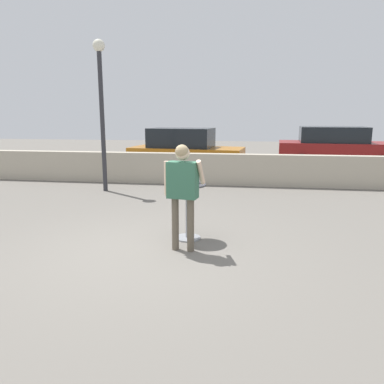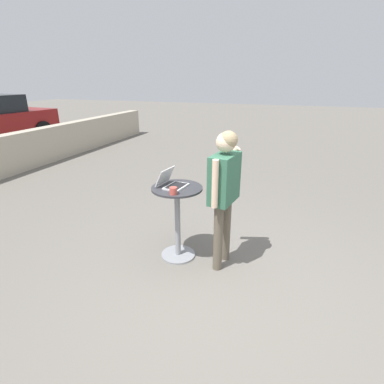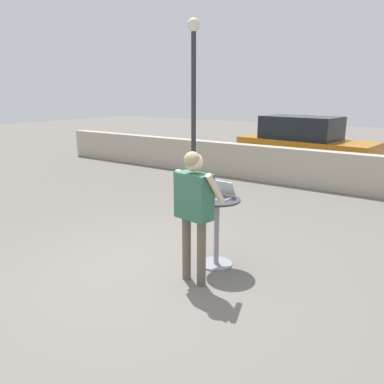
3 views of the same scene
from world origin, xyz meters
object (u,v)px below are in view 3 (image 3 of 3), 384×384
(laptop, at_px, (220,194))
(standing_person, at_px, (194,201))
(parked_car_near_street, at_px, (304,142))
(street_lamp, at_px, (194,80))
(coffee_mug, at_px, (201,194))
(cafe_table, at_px, (217,224))

(laptop, distance_m, standing_person, 0.64)
(parked_car_near_street, bearing_deg, laptop, -79.88)
(parked_car_near_street, height_order, street_lamp, street_lamp)
(street_lamp, bearing_deg, coffee_mug, -54.31)
(coffee_mug, distance_m, street_lamp, 4.92)
(coffee_mug, bearing_deg, laptop, 26.40)
(laptop, distance_m, coffee_mug, 0.26)
(laptop, distance_m, parked_car_near_street, 7.44)
(coffee_mug, xyz_separation_m, parked_car_near_street, (-1.07, 7.44, -0.17))
(coffee_mug, distance_m, standing_person, 0.58)
(cafe_table, bearing_deg, street_lamp, 128.25)
(cafe_table, distance_m, coffee_mug, 0.46)
(laptop, relative_size, parked_car_near_street, 0.08)
(laptop, bearing_deg, standing_person, -89.20)
(laptop, height_order, standing_person, standing_person)
(cafe_table, relative_size, coffee_mug, 8.13)
(cafe_table, height_order, laptop, laptop)
(street_lamp, bearing_deg, laptop, -51.16)
(standing_person, height_order, street_lamp, street_lamp)
(standing_person, distance_m, street_lamp, 5.44)
(coffee_mug, bearing_deg, cafe_table, 12.15)
(standing_person, xyz_separation_m, parked_car_near_street, (-1.32, 7.96, -0.24))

